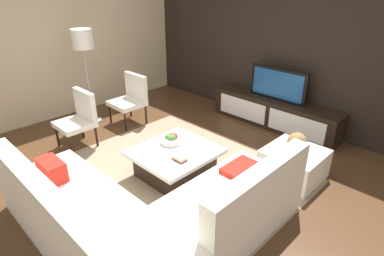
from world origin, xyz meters
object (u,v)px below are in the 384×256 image
Objects in this scene: television at (278,84)px; book_stack at (180,158)px; accent_chair_near at (79,116)px; coffee_table at (175,162)px; ottoman at (293,164)px; decorative_ball at (297,142)px; media_console at (274,113)px; fruit_bowl at (171,139)px; floor_lamp at (83,44)px; sectional_couch at (145,215)px; accent_chair_far at (131,96)px.

television reaches higher than book_stack.
book_stack is at bearing 20.04° from accent_chair_near.
television is 2.37m from coffee_table.
coffee_table is at bearing -137.20° from ottoman.
decorative_ball reaches higher than ottoman.
book_stack is (1.90, 0.31, -0.08)m from accent_chair_near.
television is at bearing 129.97° from ottoman.
accent_chair_near is (-1.78, -2.73, 0.24)m from media_console.
fruit_bowl is (-0.28, -2.19, -0.34)m from television.
floor_lamp is 2.36× the size of ottoman.
coffee_table is at bearing -92.49° from media_console.
coffee_table is 0.31m from fruit_bowl.
floor_lamp reaches higher than sectional_couch.
television is at bearing 40.87° from floor_lamp.
accent_chair_far is at bearing -139.94° from media_console.
floor_lamp is at bearing 159.44° from sectional_couch.
accent_chair_far is (-1.95, -1.64, -0.28)m from television.
media_console is at bearing 37.88° from accent_chair_far.
book_stack is (-0.40, 0.86, 0.12)m from sectional_couch.
fruit_bowl is 0.46m from book_stack.
fruit_bowl is (-0.80, 1.08, 0.14)m from sectional_couch.
television is 1.19× the size of accent_chair_near.
floor_lamp reaches higher than coffee_table.
sectional_couch is 2.11m from decorative_ball.
decorative_ball reaches higher than fruit_bowl.
fruit_bowl is 1.63m from decorative_ball.
sectional_couch is at bearing -53.54° from fruit_bowl.
fruit_bowl reaches higher than ottoman.
book_stack is (0.12, -2.42, -0.37)m from television.
floor_lamp reaches higher than book_stack.
media_console reaches higher than ottoman.
media_console is 2.22m from fruit_bowl.
book_stack is (2.60, -0.27, -0.99)m from floor_lamp.
coffee_table is (-0.62, 0.98, -0.09)m from sectional_couch.
fruit_bowl is at bearing 150.47° from book_stack.
decorative_ball is at bearing 5.48° from accent_chair_far.
accent_chair_near is 1.10m from accent_chair_far.
media_console is at bearing -90.00° from television.
sectional_couch is at bearing -104.36° from decorative_ball.
coffee_table is at bearing -3.60° from floor_lamp.
book_stack is at bearing -87.17° from television.
sectional_couch is at bearing -57.59° from coffee_table.
television is at bearing 37.89° from accent_chair_far.
book_stack is at bearing -28.85° from coffee_table.
media_console is 2.43m from book_stack.
accent_chair_near is 1.28m from floor_lamp.
floor_lamp is 1.17m from accent_chair_far.
floor_lamp is at bearing 176.40° from coffee_table.
book_stack is (-0.92, -1.18, 0.21)m from ottoman.
sectional_couch is 3.47× the size of ottoman.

